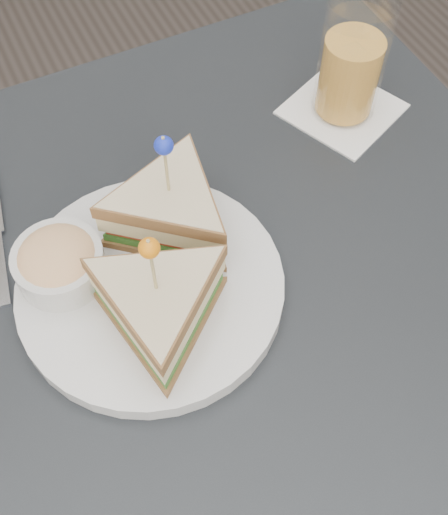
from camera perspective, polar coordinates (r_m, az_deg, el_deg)
ground_plane at (r=1.37m, az=-0.20°, el=-19.02°), size 3.50×3.50×0.00m
table at (r=0.74m, az=-0.36°, el=-6.23°), size 0.80×0.80×0.75m
plate_meal at (r=0.64m, az=-6.41°, el=-0.54°), size 0.32×0.32×0.16m
drink_set at (r=0.80m, az=11.15°, el=16.27°), size 0.16×0.16×0.16m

